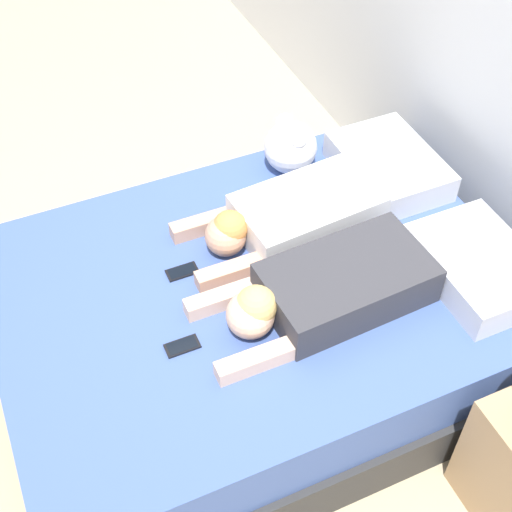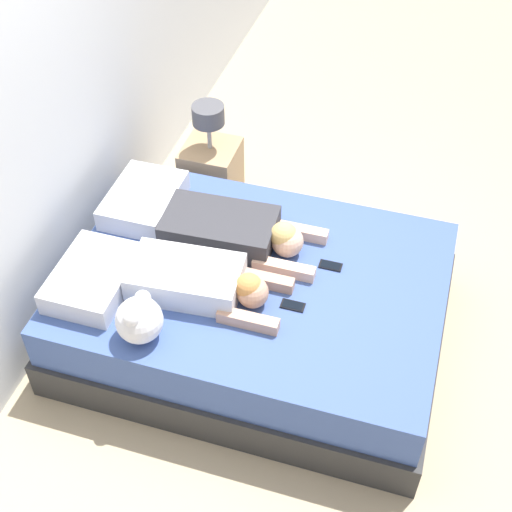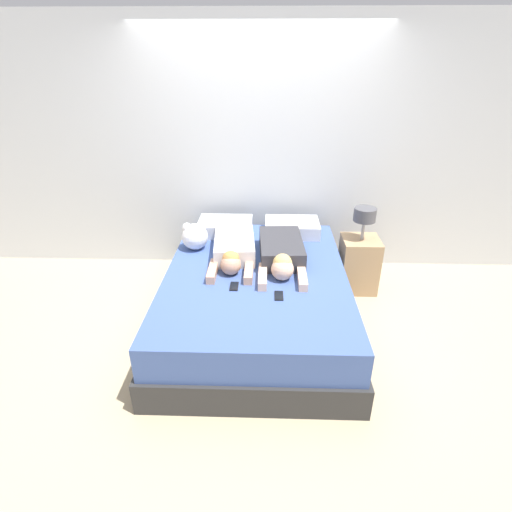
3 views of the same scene
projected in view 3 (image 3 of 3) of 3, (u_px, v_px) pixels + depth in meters
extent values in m
plane|color=tan|center=(256.00, 322.00, 3.68)|extent=(12.00, 12.00, 0.00)
cube|color=silver|center=(260.00, 151.00, 4.21)|extent=(12.00, 0.06, 2.60)
cube|color=#2D2D2D|center=(256.00, 310.00, 3.62)|extent=(1.60, 2.18, 0.25)
cube|color=#3F5999|center=(256.00, 285.00, 3.50)|extent=(1.54, 2.12, 0.28)
cube|color=silver|center=(225.00, 227.00, 4.17)|extent=(0.55, 0.40, 0.14)
cube|color=silver|center=(292.00, 227.00, 4.15)|extent=(0.55, 0.40, 0.14)
cube|color=silver|center=(234.00, 246.00, 3.71)|extent=(0.41, 0.64, 0.17)
sphere|color=tan|center=(231.00, 265.00, 3.37)|extent=(0.18, 0.18, 0.18)
sphere|color=#D18C47|center=(231.00, 259.00, 3.37)|extent=(0.15, 0.15, 0.15)
cube|color=tan|center=(213.00, 271.00, 3.38)|extent=(0.07, 0.34, 0.07)
cube|color=tan|center=(249.00, 272.00, 3.37)|extent=(0.07, 0.34, 0.07)
cube|color=#333338|center=(281.00, 248.00, 3.66)|extent=(0.41, 0.68, 0.17)
sphere|color=beige|center=(282.00, 269.00, 3.28)|extent=(0.19, 0.19, 0.19)
sphere|color=#D8B266|center=(282.00, 263.00, 3.29)|extent=(0.16, 0.16, 0.16)
cube|color=beige|center=(263.00, 276.00, 3.29)|extent=(0.07, 0.36, 0.07)
cube|color=beige|center=(302.00, 277.00, 3.29)|extent=(0.07, 0.36, 0.07)
cube|color=black|center=(234.00, 286.00, 3.21)|extent=(0.07, 0.13, 0.01)
cube|color=black|center=(234.00, 286.00, 3.21)|extent=(0.06, 0.11, 0.00)
cube|color=black|center=(279.00, 296.00, 3.09)|extent=(0.07, 0.13, 0.01)
cube|color=black|center=(279.00, 295.00, 3.08)|extent=(0.06, 0.11, 0.00)
sphere|color=white|center=(195.00, 237.00, 3.80)|extent=(0.25, 0.25, 0.25)
sphere|color=white|center=(187.00, 227.00, 3.76)|extent=(0.09, 0.09, 0.09)
sphere|color=white|center=(201.00, 228.00, 3.75)|extent=(0.09, 0.09, 0.09)
cube|color=tan|center=(358.00, 264.00, 4.10)|extent=(0.37, 0.37, 0.56)
cylinder|color=#999999|center=(363.00, 230.00, 3.93)|extent=(0.03, 0.03, 0.20)
cylinder|color=#4C4C51|center=(365.00, 214.00, 3.86)|extent=(0.22, 0.22, 0.13)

